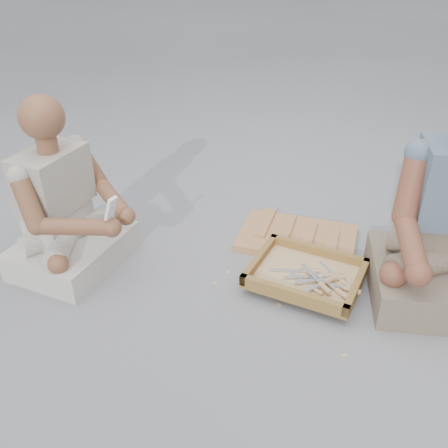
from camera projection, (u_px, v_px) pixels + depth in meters
The scene contains 26 objects.
ground at pixel (230, 308), 2.09m from camera, with size 60.00×60.00×0.00m, color gray.
carved_panel at pixel (297, 238), 2.52m from camera, with size 0.57×0.38×0.04m, color #A2613E.
tool_tray at pixel (306, 275), 2.19m from camera, with size 0.53×0.45×0.06m.
chisel_0 at pixel (347, 289), 2.09m from camera, with size 0.22×0.05×0.02m.
chisel_1 at pixel (306, 271), 2.21m from camera, with size 0.20×0.13×0.02m.
chisel_2 at pixel (327, 281), 2.13m from camera, with size 0.10×0.21×0.02m.
chisel_3 at pixel (322, 285), 2.10m from camera, with size 0.20×0.13×0.02m.
chisel_4 at pixel (332, 278), 2.15m from camera, with size 0.17×0.17×0.02m.
chisel_5 at pixel (339, 291), 2.08m from camera, with size 0.21×0.09×0.02m.
chisel_6 at pixel (321, 276), 2.17m from camera, with size 0.18×0.15×0.02m.
chisel_7 at pixel (343, 282), 2.14m from camera, with size 0.20×0.12×0.02m.
chisel_8 at pixel (313, 288), 2.11m from camera, with size 0.21×0.09×0.02m.
wood_chip_0 at pixel (288, 237), 2.56m from camera, with size 0.02×0.01×0.00m, color tan.
wood_chip_1 at pixel (276, 253), 2.43m from camera, with size 0.02×0.01×0.00m, color tan.
wood_chip_2 at pixel (344, 355), 1.86m from camera, with size 0.02×0.01×0.00m, color tan.
wood_chip_3 at pixel (274, 238), 2.55m from camera, with size 0.02×0.01×0.00m, color tan.
wood_chip_4 at pixel (228, 272), 2.30m from camera, with size 0.02×0.01×0.00m, color tan.
wood_chip_5 at pixel (335, 313), 2.07m from camera, with size 0.02×0.01×0.00m, color tan.
wood_chip_6 at pixel (295, 265), 2.36m from camera, with size 0.02×0.01×0.00m, color tan.
wood_chip_7 at pixel (215, 283), 2.23m from camera, with size 0.02×0.01×0.00m, color tan.
wood_chip_8 at pixel (362, 277), 2.27m from camera, with size 0.02×0.01×0.00m, color tan.
wood_chip_9 at pixel (375, 280), 2.25m from camera, with size 0.02×0.01×0.00m, color tan.
wood_chip_10 at pixel (384, 265), 2.35m from camera, with size 0.02×0.01×0.00m, color tan.
wood_chip_11 at pixel (279, 304), 2.11m from camera, with size 0.02×0.01×0.00m, color tan.
craftsman at pixel (66, 212), 2.24m from camera, with size 0.58×0.58×0.80m.
mobile_phone at pixel (111, 208), 2.03m from camera, with size 0.06×0.05×0.11m.
Camera 1 is at (0.91, -1.32, 1.39)m, focal length 40.00 mm.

